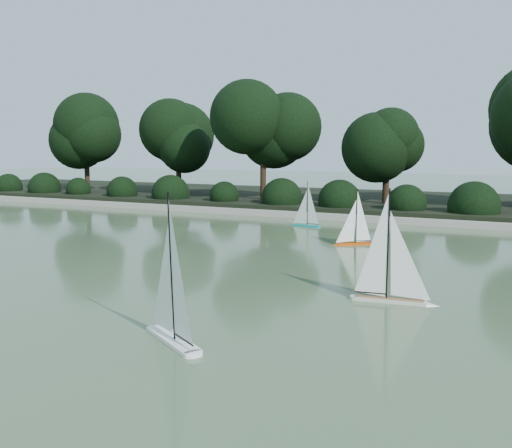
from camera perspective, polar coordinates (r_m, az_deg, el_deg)
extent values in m
plane|color=#3A5030|center=(8.45, -13.51, -6.37)|extent=(80.00, 80.00, 0.00)
cube|color=gray|center=(16.26, 7.31, 0.77)|extent=(40.00, 0.35, 0.18)
cube|color=black|center=(20.05, 11.11, 2.15)|extent=(40.00, 8.00, 0.30)
cylinder|color=black|center=(23.92, -16.51, 4.29)|extent=(0.20, 0.20, 1.51)
sphere|color=black|center=(23.90, -16.68, 8.67)|extent=(2.38, 2.38, 2.38)
cylinder|color=black|center=(21.89, -7.72, 4.07)|extent=(0.20, 0.20, 1.37)
sphere|color=black|center=(21.85, -7.80, 8.50)|extent=(2.24, 2.24, 2.24)
cylinder|color=black|center=(19.10, 0.72, 4.06)|extent=(0.20, 0.20, 1.66)
sphere|color=black|center=(19.08, 0.73, 10.14)|extent=(2.66, 2.66, 2.66)
cylinder|color=black|center=(18.22, 12.83, 3.08)|extent=(0.20, 0.20, 1.26)
sphere|color=black|center=(18.17, 12.97, 8.03)|extent=(2.10, 2.10, 2.10)
sphere|color=black|center=(25.23, -23.51, 3.44)|extent=(1.10, 1.10, 1.10)
sphere|color=black|center=(23.73, -20.40, 3.37)|extent=(1.10, 1.10, 1.10)
sphere|color=black|center=(22.31, -16.88, 3.28)|extent=(1.10, 1.10, 1.10)
sphere|color=black|center=(20.99, -12.90, 3.16)|extent=(1.10, 1.10, 1.10)
sphere|color=black|center=(19.78, -8.42, 3.01)|extent=(1.10, 1.10, 1.10)
sphere|color=black|center=(18.71, -3.39, 2.81)|extent=(1.10, 1.10, 1.10)
sphere|color=black|center=(17.80, 2.21, 2.58)|extent=(1.10, 1.10, 1.10)
sphere|color=black|center=(17.07, 8.34, 2.29)|extent=(1.10, 1.10, 1.10)
sphere|color=black|center=(16.56, 14.92, 1.95)|extent=(1.10, 1.10, 1.10)
sphere|color=black|center=(16.28, 21.83, 1.56)|extent=(1.10, 1.10, 1.10)
cube|color=white|center=(6.12, -8.31, -11.16)|extent=(0.94, 0.68, 0.10)
cone|color=white|center=(6.62, -10.32, -9.74)|extent=(0.27, 0.27, 0.20)
cylinder|color=white|center=(5.70, -6.28, -12.57)|extent=(0.16, 0.16, 0.10)
cylinder|color=black|center=(5.87, -8.27, -3.75)|extent=(0.03, 0.03, 1.53)
cylinder|color=black|center=(5.85, -7.27, -10.90)|extent=(0.39, 0.25, 0.02)
cube|color=beige|center=(7.75, 13.24, -7.27)|extent=(0.95, 0.30, 0.09)
cone|color=beige|center=(7.72, 17.28, -7.48)|extent=(0.21, 0.21, 0.19)
cylinder|color=beige|center=(7.81, 9.80, -7.06)|extent=(0.13, 0.13, 0.09)
cube|color=olive|center=(7.74, 13.25, -6.91)|extent=(0.87, 0.24, 0.01)
cylinder|color=black|center=(7.60, 13.06, -1.61)|extent=(0.02, 0.02, 1.45)
cylinder|color=black|center=(7.76, 11.39, -6.42)|extent=(0.43, 0.07, 0.01)
cube|color=#D04105|center=(12.13, 9.79, -1.86)|extent=(0.67, 0.57, 0.07)
cone|color=#D04105|center=(11.98, 7.89, -1.94)|extent=(0.21, 0.21, 0.15)
cylinder|color=#D04105|center=(12.26, 11.40, -1.80)|extent=(0.12, 0.12, 0.07)
cylinder|color=black|center=(12.06, 10.02, 0.98)|extent=(0.02, 0.02, 1.14)
cylinder|color=black|center=(12.19, 10.67, -1.46)|extent=(0.27, 0.22, 0.01)
cube|color=#088E8B|center=(14.80, 5.07, -0.08)|extent=(0.75, 0.27, 0.07)
cone|color=#088E8B|center=(15.02, 3.68, 0.05)|extent=(0.17, 0.17, 0.15)
cylinder|color=#088E8B|center=(14.61, 6.29, -0.20)|extent=(0.10, 0.10, 0.07)
cylinder|color=black|center=(14.71, 5.22, 2.24)|extent=(0.02, 0.02, 1.14)
cylinder|color=black|center=(14.68, 5.73, 0.17)|extent=(0.33, 0.07, 0.01)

